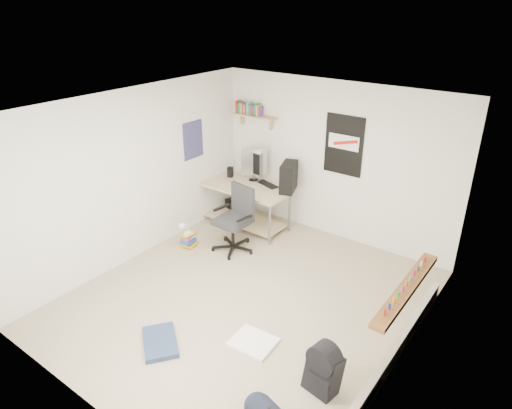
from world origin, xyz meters
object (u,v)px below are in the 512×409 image
Objects in this scene: office_chair at (233,221)px; desk at (244,206)px; backpack at (323,373)px; book_stack at (188,239)px.

desk is at bearing 124.91° from office_chair.
office_chair reaches higher than backpack.
office_chair reaches higher than book_stack.
office_chair is 0.79m from book_stack.
book_stack is at bearing -78.42° from desk.
desk is at bearing 77.95° from book_stack.
backpack is (2.46, -1.61, -0.29)m from office_chair.
office_chair is 2.63× the size of book_stack.
office_chair is at bearing -40.23° from desk.
office_chair reaches higher than desk.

